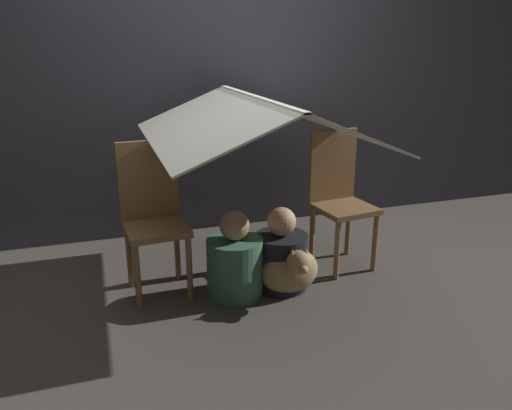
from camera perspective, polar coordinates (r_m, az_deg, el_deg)
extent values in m
plane|color=#47423D|center=(3.23, 0.65, -9.26)|extent=(8.80, 8.80, 0.00)
cube|color=#3D3D47|center=(4.00, -4.86, 14.71)|extent=(7.00, 0.05, 2.50)
cylinder|color=brown|center=(2.96, -13.37, -8.06)|extent=(0.04, 0.04, 0.40)
cylinder|color=brown|center=(3.01, -7.62, -7.24)|extent=(0.04, 0.04, 0.40)
cylinder|color=brown|center=(3.24, -14.26, -5.80)|extent=(0.04, 0.04, 0.40)
cylinder|color=brown|center=(3.29, -9.00, -5.09)|extent=(0.04, 0.04, 0.40)
cube|color=brown|center=(3.04, -11.32, -2.72)|extent=(0.39, 0.39, 0.04)
cube|color=brown|center=(3.11, -12.21, 2.80)|extent=(0.36, 0.06, 0.49)
cylinder|color=brown|center=(3.28, 9.23, -5.17)|extent=(0.04, 0.04, 0.40)
cylinder|color=brown|center=(3.45, 13.42, -4.23)|extent=(0.04, 0.04, 0.40)
cylinder|color=brown|center=(3.51, 6.42, -3.42)|extent=(0.04, 0.04, 0.40)
cylinder|color=brown|center=(3.67, 10.48, -2.63)|extent=(0.04, 0.04, 0.40)
cube|color=brown|center=(3.40, 10.09, -0.38)|extent=(0.40, 0.40, 0.04)
cube|color=brown|center=(3.46, 8.75, 4.52)|extent=(0.36, 0.08, 0.49)
cube|color=silver|center=(2.93, -5.92, 9.55)|extent=(0.63, 1.51, 0.26)
cube|color=silver|center=(3.12, 5.56, 10.09)|extent=(0.63, 1.51, 0.26)
cube|color=silver|center=(2.99, 0.00, 12.25)|extent=(0.04, 1.51, 0.01)
cylinder|color=#38664C|center=(3.06, -2.41, -7.11)|extent=(0.34, 0.34, 0.36)
sphere|color=#9E7556|center=(2.96, -2.48, -2.36)|extent=(0.18, 0.18, 0.18)
cylinder|color=black|center=(3.15, 2.87, -6.43)|extent=(0.33, 0.33, 0.35)
sphere|color=tan|center=(3.05, 2.94, -1.91)|extent=(0.18, 0.18, 0.18)
ellipsoid|color=#9E7F56|center=(3.10, 3.85, -7.51)|extent=(0.37, 0.22, 0.29)
sphere|color=#9E7F56|center=(2.93, 4.90, -6.55)|extent=(0.14, 0.14, 0.14)
ellipsoid|color=#9E7F56|center=(2.89, 5.39, -7.32)|extent=(0.06, 0.07, 0.05)
cone|color=#9E7F56|center=(2.89, 4.13, -5.62)|extent=(0.05, 0.05, 0.07)
cone|color=#9E7F56|center=(2.93, 5.72, -5.40)|extent=(0.05, 0.05, 0.07)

